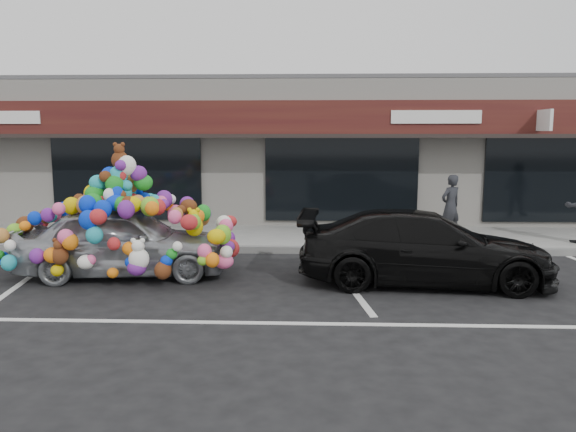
{
  "coord_description": "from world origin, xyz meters",
  "views": [
    {
      "loc": [
        2.14,
        -10.06,
        2.72
      ],
      "look_at": [
        1.69,
        1.4,
        1.02
      ],
      "focal_mm": 35.0,
      "sensor_mm": 36.0,
      "label": 1
    }
  ],
  "objects": [
    {
      "name": "ground",
      "position": [
        0.0,
        0.0,
        0.0
      ],
      "size": [
        90.0,
        90.0,
        0.0
      ],
      "primitive_type": "plane",
      "color": "black",
      "rests_on": "ground"
    },
    {
      "name": "shop_building",
      "position": [
        0.0,
        8.44,
        2.16
      ],
      "size": [
        24.0,
        7.2,
        4.31
      ],
      "color": "white",
      "rests_on": "ground"
    },
    {
      "name": "sidewalk",
      "position": [
        0.0,
        4.0,
        0.07
      ],
      "size": [
        26.0,
        3.0,
        0.15
      ],
      "primitive_type": "cube",
      "color": "gray",
      "rests_on": "ground"
    },
    {
      "name": "kerb",
      "position": [
        0.0,
        2.5,
        0.07
      ],
      "size": [
        26.0,
        0.18,
        0.16
      ],
      "primitive_type": "cube",
      "color": "slate",
      "rests_on": "ground"
    },
    {
      "name": "parking_stripe_left",
      "position": [
        -3.2,
        0.2,
        0.0
      ],
      "size": [
        0.73,
        4.37,
        0.01
      ],
      "primitive_type": "cube",
      "rotation": [
        0.0,
        0.0,
        0.14
      ],
      "color": "silver",
      "rests_on": "ground"
    },
    {
      "name": "parking_stripe_mid",
      "position": [
        2.8,
        0.2,
        0.0
      ],
      "size": [
        0.73,
        4.37,
        0.01
      ],
      "primitive_type": "cube",
      "rotation": [
        0.0,
        0.0,
        0.14
      ],
      "color": "silver",
      "rests_on": "ground"
    },
    {
      "name": "lane_line",
      "position": [
        2.0,
        -2.3,
        0.0
      ],
      "size": [
        14.0,
        0.12,
        0.01
      ],
      "primitive_type": "cube",
      "color": "silver",
      "rests_on": "ground"
    },
    {
      "name": "toy_car",
      "position": [
        -1.41,
        0.34,
        0.84
      ],
      "size": [
        2.91,
        4.42,
        2.48
      ],
      "rotation": [
        0.0,
        0.0,
        1.67
      ],
      "color": "#A2A7AC",
      "rests_on": "ground"
    },
    {
      "name": "black_sedan",
      "position": [
        4.22,
        0.01,
        0.66
      ],
      "size": [
        2.17,
        4.68,
        1.32
      ],
      "primitive_type": "imported",
      "rotation": [
        0.0,
        0.0,
        1.5
      ],
      "color": "black",
      "rests_on": "ground"
    },
    {
      "name": "pedestrian_a",
      "position": [
        5.64,
        3.94,
        0.93
      ],
      "size": [
        0.68,
        0.61,
        1.56
      ],
      "primitive_type": "imported",
      "rotation": [
        0.0,
        0.0,
        3.69
      ],
      "color": "#232329",
      "rests_on": "sidewalk"
    }
  ]
}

